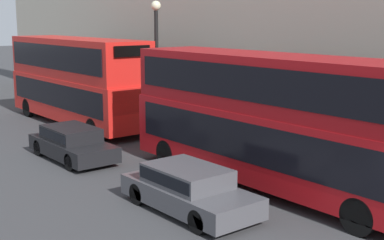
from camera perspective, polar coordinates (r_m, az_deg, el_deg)
bus_leading at (r=17.11m, az=8.50°, el=0.47°), size 2.59×11.39×4.29m
bus_second_in_queue at (r=27.90m, az=-12.22°, el=4.46°), size 2.59×10.70×4.41m
car_dark_sedan at (r=15.24m, az=-0.38°, el=-7.21°), size 1.86×4.37×1.29m
car_hatchback at (r=21.21m, az=-12.67°, el=-2.32°), size 1.78×4.32×1.28m
street_lamp at (r=24.50m, az=-3.81°, el=7.13°), size 0.44×0.44×6.17m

